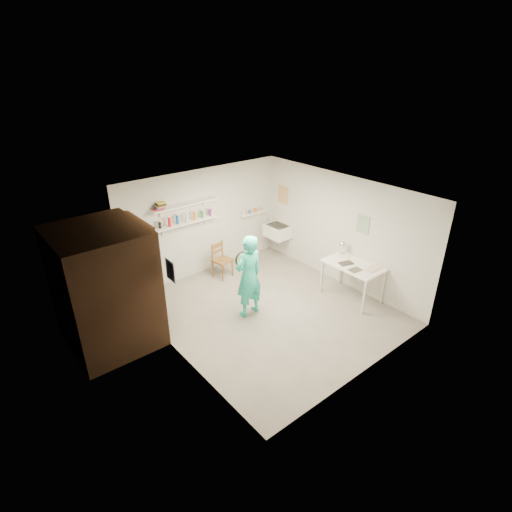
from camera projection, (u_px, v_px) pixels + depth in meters
floor at (269, 311)px, 7.89m from camera, size 4.00×4.50×0.02m
ceiling at (271, 193)px, 6.83m from camera, size 4.00×4.50×0.02m
wall_back at (203, 222)px, 8.93m from camera, size 4.00×0.02×2.40m
wall_front at (372, 309)px, 5.78m from camera, size 4.00×0.02×2.40m
wall_left at (173, 292)px, 6.21m from camera, size 0.02×4.50×2.40m
wall_right at (341, 230)px, 8.50m from camera, size 0.02×4.50×2.40m
doorway_recess at (146, 277)px, 7.04m from camera, size 0.02×0.90×2.00m
corridor_box at (105, 288)px, 6.61m from camera, size 1.40×1.50×2.10m
door_lintel at (139, 221)px, 6.59m from camera, size 0.06×1.05×0.10m
door_jamb_near at (160, 288)px, 6.70m from camera, size 0.06×0.10×2.00m
door_jamb_far at (135, 267)px, 7.40m from camera, size 0.06×0.10×2.00m
shelf_lower at (186, 222)px, 8.49m from camera, size 1.50×0.22×0.03m
shelf_upper at (185, 204)px, 8.31m from camera, size 1.50×0.22×0.03m
ledge_shelf at (253, 213)px, 9.67m from camera, size 0.70×0.14×0.03m
poster_left at (170, 270)px, 6.10m from camera, size 0.01×0.28×0.36m
poster_right_a at (283, 195)px, 9.59m from camera, size 0.01×0.34×0.42m
poster_right_b at (363, 224)px, 7.98m from camera, size 0.01×0.30×0.38m
belfast_sink at (278, 231)px, 9.75m from camera, size 0.48×0.60×0.30m
man at (249, 276)px, 7.45m from camera, size 0.62×0.42×1.64m
wall_clock at (242, 259)px, 7.49m from camera, size 0.30×0.05×0.29m
wooden_chair at (222, 260)px, 8.97m from camera, size 0.44×0.43×0.82m
work_table at (352, 281)px, 8.16m from camera, size 0.70×1.16×0.77m
desk_lamp at (343, 244)px, 8.33m from camera, size 0.14×0.14×0.14m
spray_cans at (186, 218)px, 8.44m from camera, size 1.26×0.06×0.17m
book_stack at (160, 206)px, 7.95m from camera, size 0.26×0.14×0.14m
ledge_pots at (253, 211)px, 9.64m from camera, size 0.48×0.07×0.09m
papers at (354, 264)px, 7.99m from camera, size 0.30×0.22×0.02m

